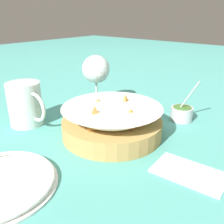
# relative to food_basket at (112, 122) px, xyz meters

# --- Properties ---
(ground_plane) EXTENTS (4.00, 4.00, 0.00)m
(ground_plane) POSITION_rel_food_basket_xyz_m (-0.04, 0.04, -0.04)
(ground_plane) COLOR teal
(food_basket) EXTENTS (0.25, 0.25, 0.10)m
(food_basket) POSITION_rel_food_basket_xyz_m (0.00, 0.00, 0.00)
(food_basket) COLOR #B2894C
(food_basket) RESTS_ON ground_plane
(sauce_cup) EXTENTS (0.07, 0.06, 0.13)m
(sauce_cup) POSITION_rel_food_basket_xyz_m (0.09, 0.20, -0.01)
(sauce_cup) COLOR #B7B7BC
(sauce_cup) RESTS_ON ground_plane
(wine_glass) EXTENTS (0.09, 0.09, 0.17)m
(wine_glass) POSITION_rel_food_basket_xyz_m (-0.18, 0.13, 0.08)
(wine_glass) COLOR silver
(wine_glass) RESTS_ON ground_plane
(beer_mug) EXTENTS (0.14, 0.09, 0.12)m
(beer_mug) POSITION_rel_food_basket_xyz_m (-0.23, -0.10, 0.02)
(beer_mug) COLOR silver
(beer_mug) RESTS_ON ground_plane
(napkin) EXTENTS (0.14, 0.09, 0.01)m
(napkin) POSITION_rel_food_basket_xyz_m (0.22, -0.03, -0.03)
(napkin) COLOR white
(napkin) RESTS_ON ground_plane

